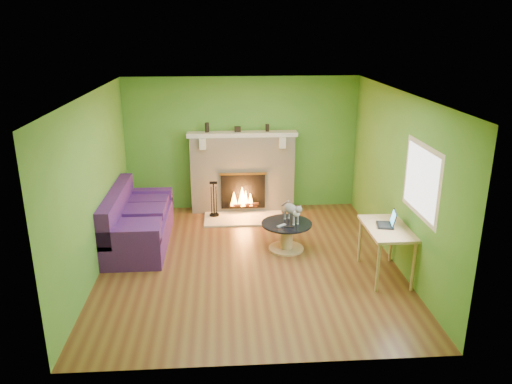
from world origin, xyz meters
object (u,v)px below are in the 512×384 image
(sofa, at_px, (136,223))
(cat, at_px, (291,212))
(coffee_table, at_px, (286,234))
(desk, at_px, (387,233))

(sofa, relative_size, cat, 3.69)
(sofa, xyz_separation_m, cat, (2.57, -0.36, 0.28))
(sofa, relative_size, coffee_table, 2.54)
(coffee_table, relative_size, desk, 0.80)
(cat, bearing_deg, desk, -62.43)
(desk, bearing_deg, cat, 140.08)
(coffee_table, xyz_separation_m, desk, (1.32, -0.99, 0.40))
(cat, bearing_deg, sofa, 149.56)
(sofa, bearing_deg, cat, -7.93)
(cat, bearing_deg, coffee_table, -170.50)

